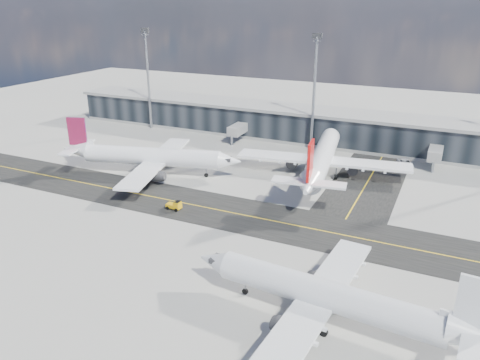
{
  "coord_description": "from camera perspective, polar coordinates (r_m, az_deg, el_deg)",
  "views": [
    {
      "loc": [
        32.65,
        -65.37,
        36.25
      ],
      "look_at": [
        -1.63,
        7.89,
        5.0
      ],
      "focal_mm": 35.0,
      "sensor_mm": 36.0,
      "label": 1
    }
  ],
  "objects": [
    {
      "name": "floodlight_masts",
      "position": [
        119.77,
        9.04,
        10.95
      ],
      "size": [
        102.5,
        0.7,
        28.9
      ],
      "color": "gray",
      "rests_on": "ground"
    },
    {
      "name": "airliner_redtail",
      "position": [
        102.28,
        9.93,
        2.62
      ],
      "size": [
        38.01,
        44.41,
        13.16
      ],
      "rotation": [
        0.0,
        0.0,
        0.15
      ],
      "color": "white",
      "rests_on": "ground"
    },
    {
      "name": "taxiway_lanes",
      "position": [
        89.06,
        4.01,
        -2.94
      ],
      "size": [
        180.0,
        63.0,
        0.03
      ],
      "color": "black",
      "rests_on": "ground"
    },
    {
      "name": "ground",
      "position": [
        81.57,
        -1.32,
        -5.27
      ],
      "size": [
        300.0,
        300.0,
        0.0
      ],
      "primitive_type": "plane",
      "color": "gray",
      "rests_on": "ground"
    },
    {
      "name": "terminal_concourse",
      "position": [
        128.73,
        9.65,
        6.36
      ],
      "size": [
        152.0,
        19.8,
        8.8
      ],
      "color": "black",
      "rests_on": "ground"
    },
    {
      "name": "airliner_af",
      "position": [
        104.92,
        -10.97,
        2.82
      ],
      "size": [
        40.19,
        34.58,
        12.05
      ],
      "rotation": [
        0.0,
        0.0,
        -1.31
      ],
      "color": "white",
      "rests_on": "ground"
    },
    {
      "name": "service_van",
      "position": [
        115.3,
        19.5,
        1.97
      ],
      "size": [
        4.76,
        6.38,
        1.61
      ],
      "primitive_type": "imported",
      "rotation": [
        0.0,
        0.0,
        0.41
      ],
      "color": "white",
      "rests_on": "ground"
    },
    {
      "name": "airliner_near",
      "position": [
        57.74,
        10.96,
        -13.78
      ],
      "size": [
        36.61,
        31.23,
        10.84
      ],
      "rotation": [
        0.0,
        0.0,
        1.49
      ],
      "color": "silver",
      "rests_on": "ground"
    },
    {
      "name": "baggage_tug",
      "position": [
        86.96,
        -7.93,
        -3.08
      ],
      "size": [
        2.95,
        1.64,
        1.79
      ],
      "rotation": [
        0.0,
        0.0,
        -1.63
      ],
      "color": "#DDA40B",
      "rests_on": "ground"
    }
  ]
}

